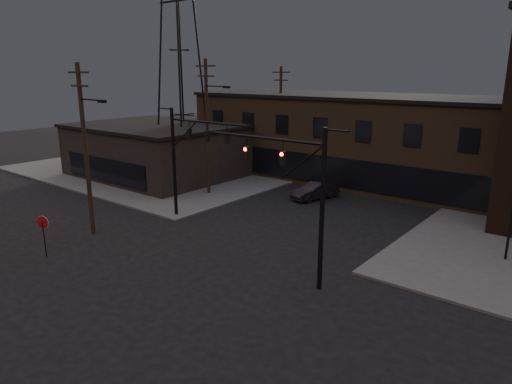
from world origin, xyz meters
TOP-DOWN VIEW (x-y plane):
  - ground at (0.00, 0.00)m, footprint 140.00×140.00m
  - sidewalk_nw at (-22.00, 22.00)m, footprint 30.00×30.00m
  - building_row at (0.00, 28.00)m, footprint 40.00×12.00m
  - building_left at (-20.00, 16.00)m, footprint 16.00×12.00m
  - traffic_signal_near at (5.36, 4.50)m, footprint 7.12×0.24m
  - traffic_signal_far at (-6.72, 8.00)m, footprint 7.12×0.24m
  - stop_sign at (-8.00, -1.99)m, footprint 0.72×0.33m
  - utility_pole_near at (-9.43, 2.00)m, footprint 3.70×0.28m
  - utility_pole_mid at (-10.44, 14.00)m, footprint 3.70×0.28m
  - utility_pole_far at (-11.50, 26.00)m, footprint 2.20×0.28m
  - transmission_tower at (-18.00, 18.00)m, footprint 7.00×7.00m
  - car_crossing at (-2.41, 18.53)m, footprint 2.67×4.54m

SIDE VIEW (x-z plane):
  - ground at x=0.00m, z-range 0.00..0.00m
  - sidewalk_nw at x=-22.00m, z-range 0.00..0.15m
  - car_crossing at x=-2.41m, z-range 0.00..1.41m
  - stop_sign at x=-8.00m, z-range 0.60..3.08m
  - building_left at x=-20.00m, z-range 0.00..5.00m
  - building_row at x=0.00m, z-range 0.00..8.00m
  - traffic_signal_near at x=5.36m, z-range 0.93..8.93m
  - traffic_signal_far at x=-6.72m, z-range 1.01..9.01m
  - utility_pole_far at x=-11.50m, z-range 0.28..11.28m
  - utility_pole_near at x=-9.43m, z-range 0.37..11.37m
  - utility_pole_mid at x=-10.44m, z-range 0.38..11.88m
  - transmission_tower at x=-18.00m, z-range 0.00..25.00m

